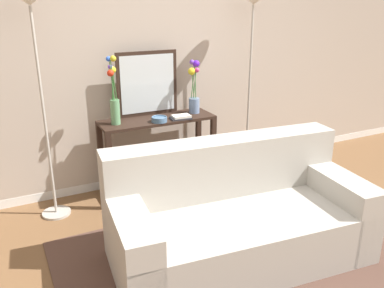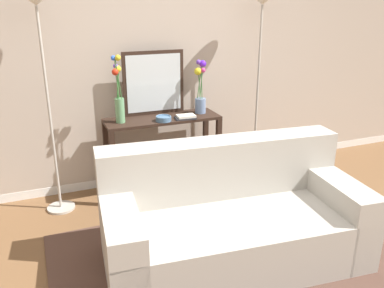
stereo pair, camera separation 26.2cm
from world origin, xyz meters
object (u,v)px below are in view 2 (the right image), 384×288
Objects in this scene: vase_tall_flowers at (119,96)px; fruit_bowl at (163,118)px; floor_lamp_left at (41,46)px; vase_short_flowers at (200,93)px; book_stack at (186,117)px; wall_mirror at (154,83)px; book_row_under_console at (132,190)px; floor_lamp_right at (260,38)px; console_table at (163,141)px; couch at (231,221)px.

vase_tall_flowers is 4.28× the size of fruit_bowl.
floor_lamp_left is 3.61× the size of vase_short_flowers.
book_stack is (-0.22, -0.14, -0.20)m from vase_short_flowers.
fruit_bowl is (0.40, -0.11, -0.23)m from vase_tall_flowers.
vase_short_flowers is 2.54× the size of book_stack.
wall_mirror is 0.43m from vase_tall_flowers.
wall_mirror is 1.11m from book_row_under_console.
fruit_bowl is at bearing -21.13° from book_row_under_console.
floor_lamp_right is 1.31m from fruit_bowl.
vase_tall_flowers reaches higher than book_row_under_console.
fruit_bowl is (-1.09, -0.09, -0.72)m from floor_lamp_right.
floor_lamp_left is at bearing -178.37° from console_table.
book_row_under_console is (-0.34, 0.00, -0.49)m from console_table.
book_stack is at bearing -30.87° from console_table.
vase_short_flowers is (1.48, 0.05, -0.53)m from floor_lamp_left.
couch is 9.35× the size of book_stack.
vase_short_flowers is at bearing 175.40° from floor_lamp_right.
console_table is (-0.11, 1.32, 0.23)m from couch.
vase_tall_flowers is at bearing 1.88° from floor_lamp_left.
floor_lamp_left is 3.04× the size of vase_tall_flowers.
couch is 1.02× the size of floor_lamp_left.
fruit_bowl is at bearing -179.95° from book_stack.
floor_lamp_right reaches higher than couch.
floor_lamp_right is 1.19m from wall_mirror.
floor_lamp_right is (2.12, -0.00, -0.00)m from floor_lamp_left.
wall_mirror is 0.41m from fruit_bowl.
vase_tall_flowers is 2.40× the size of book_row_under_console.
wall_mirror is at bearing 100.20° from console_table.
book_row_under_console is (0.08, 0.01, -0.99)m from vase_tall_flowers.
book_row_under_console is at bearing 6.49° from vase_tall_flowers.
vase_tall_flowers is (-1.49, 0.02, -0.48)m from floor_lamp_right.
console_table is 1.45m from floor_lamp_left.
floor_lamp_left is 1.57m from vase_short_flowers.
fruit_bowl is (-0.45, -0.14, -0.19)m from vase_short_flowers.
fruit_bowl reaches higher than book_row_under_console.
couch is 1.60m from vase_tall_flowers.
couch reaches higher than fruit_bowl.
floor_lamp_right is 7.29× the size of book_row_under_console.
wall_mirror is 1.18× the size of vase_short_flowers.
book_row_under_console is at bearing 167.42° from book_stack.
couch is 2.01m from floor_lamp_right.
couch reaches higher than book_row_under_console.
floor_lamp_right is at bearing -1.62° from console_table.
vase_tall_flowers is 1.19× the size of vase_short_flowers.
vase_short_flowers is (0.31, 1.34, 0.70)m from couch.
book_stack is (0.09, 1.20, 0.50)m from couch.
floor_lamp_left is 2.12m from floor_lamp_right.
couch is 1.69m from wall_mirror.
wall_mirror reaches higher than fruit_bowl.
book_stack is at bearing 85.68° from couch.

